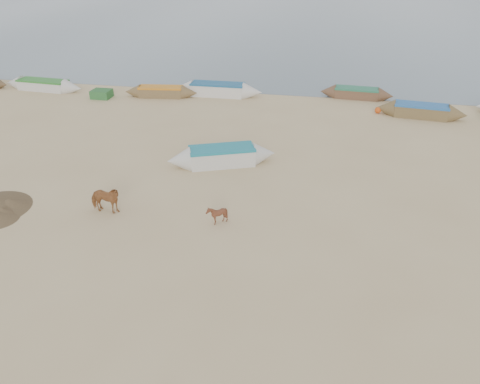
# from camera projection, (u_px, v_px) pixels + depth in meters

# --- Properties ---
(ground) EXTENTS (140.00, 140.00, 0.00)m
(ground) POSITION_uv_depth(u_px,v_px,m) (219.00, 267.00, 16.94)
(ground) COLOR tan
(ground) RESTS_ON ground
(sea) EXTENTS (160.00, 160.00, 0.00)m
(sea) POSITION_uv_depth(u_px,v_px,m) (319.00, 5.00, 87.90)
(sea) COLOR slate
(sea) RESTS_ON ground
(cow_adult) EXTENTS (1.54, 0.75, 1.28)m
(cow_adult) POSITION_uv_depth(u_px,v_px,m) (105.00, 200.00, 20.08)
(cow_adult) COLOR #975D31
(cow_adult) RESTS_ON ground
(calf_front) EXTENTS (0.81, 0.73, 0.85)m
(calf_front) POSITION_uv_depth(u_px,v_px,m) (217.00, 215.00, 19.40)
(calf_front) COLOR #5A2E1C
(calf_front) RESTS_ON ground
(near_canoe) EXTENTS (5.83, 3.40, 0.97)m
(near_canoe) POSITION_uv_depth(u_px,v_px,m) (222.00, 156.00, 24.56)
(near_canoe) COLOR beige
(near_canoe) RESTS_ON ground
(waterline_canoes) EXTENTS (58.03, 5.37, 0.97)m
(waterline_canoes) POSITION_uv_depth(u_px,v_px,m) (269.00, 95.00, 34.58)
(waterline_canoes) COLOR brown
(waterline_canoes) RESTS_ON ground
(beach_clutter) EXTENTS (44.92, 3.03, 0.64)m
(beach_clutter) POSITION_uv_depth(u_px,v_px,m) (330.00, 104.00, 33.15)
(beach_clutter) COLOR #2B5F2E
(beach_clutter) RESTS_ON ground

